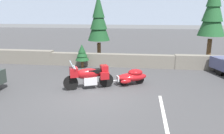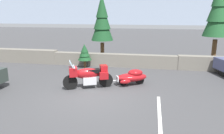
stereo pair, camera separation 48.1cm
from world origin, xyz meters
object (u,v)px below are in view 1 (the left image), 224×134
object	(u,v)px
touring_motorcycle	(89,75)
car_shaped_trailer	(132,76)
pine_tree_tall	(213,10)
pine_tree_secondary	(99,20)

from	to	relation	value
touring_motorcycle	car_shaped_trailer	xyz separation A→B (m)	(1.94, 0.84, -0.21)
car_shaped_trailer	pine_tree_tall	xyz separation A→B (m)	(5.02, 5.51, 3.19)
touring_motorcycle	car_shaped_trailer	world-z (taller)	touring_motorcycle
touring_motorcycle	pine_tree_tall	size ratio (longest dim) A/B	0.38
car_shaped_trailer	pine_tree_secondary	xyz separation A→B (m)	(-2.56, 4.84, 2.52)
pine_tree_tall	pine_tree_secondary	distance (m)	7.64
pine_tree_tall	pine_tree_secondary	world-z (taller)	pine_tree_tall
touring_motorcycle	car_shaped_trailer	distance (m)	2.13
pine_tree_secondary	pine_tree_tall	bearing A→B (deg)	5.09
touring_motorcycle	pine_tree_secondary	world-z (taller)	pine_tree_secondary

